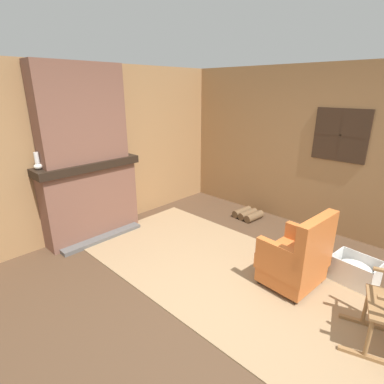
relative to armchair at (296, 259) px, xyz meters
name	(u,v)px	position (x,y,z in m)	size (l,w,h in m)	color
ground_plane	(217,311)	(-0.37, -0.96, -0.35)	(14.00, 14.00, 0.00)	#4C3523
wood_panel_wall_left	(80,153)	(-3.05, -0.96, 0.93)	(0.06, 5.91, 2.55)	#9E7247
wood_panel_wall_back	(332,152)	(-0.36, 1.72, 0.93)	(5.91, 0.09, 2.55)	#9E7247
fireplace_hearth	(92,200)	(-2.85, -0.96, 0.24)	(0.54, 1.52, 1.19)	brown
chimney_breast	(81,114)	(-2.86, -0.96, 1.51)	(0.29, 1.25, 1.34)	brown
area_rug	(225,271)	(-0.75, -0.33, -0.35)	(4.06, 1.99, 0.01)	#997A56
armchair	(296,259)	(0.00, 0.00, 0.00)	(0.64, 0.73, 0.93)	#C6662D
firewood_stack	(248,214)	(-1.48, 1.26, -0.28)	(0.45, 0.43, 0.13)	brown
laundry_basket	(355,270)	(0.49, 0.55, -0.19)	(0.52, 0.41, 0.32)	white
oil_lamp_vase	(38,163)	(-2.89, -1.63, 0.92)	(0.11, 0.11, 0.23)	silver
storage_case	(105,152)	(-2.89, -0.63, 0.92)	(0.17, 0.25, 0.16)	brown
decorative_plate_on_mantel	(86,151)	(-2.91, -0.93, 0.98)	(0.07, 0.28, 0.28)	gold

